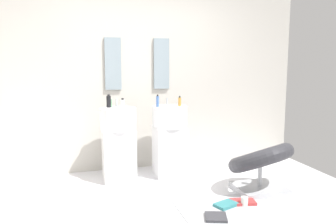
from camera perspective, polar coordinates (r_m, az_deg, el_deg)
ground_plane at (r=3.65m, az=0.05°, el=-16.59°), size 4.80×3.60×0.04m
rear_partition at (r=4.93m, az=-5.15°, el=5.74°), size 4.80×0.10×2.60m
pedestal_sink_left at (r=4.49m, az=-8.14°, el=-4.93°), size 0.46×0.46×1.04m
pedestal_sink_right at (r=4.62m, az=0.28°, el=-4.46°), size 0.46×0.46×1.04m
vanity_mirror_left at (r=4.80m, az=-9.07°, el=7.85°), size 0.22×0.03×0.70m
vanity_mirror_right at (r=4.93m, az=-1.09°, el=7.96°), size 0.22×0.03×0.70m
lounge_chair at (r=4.23m, az=14.97°, el=-8.00°), size 1.05×1.05×0.65m
area_rug at (r=3.69m, az=10.43°, el=-15.98°), size 1.01×0.87×0.01m
magazine_red at (r=3.91m, az=12.22°, el=-14.29°), size 0.29×0.21×0.03m
magazine_teal at (r=3.81m, az=9.53°, el=-14.81°), size 0.28×0.23×0.03m
magazine_charcoal at (r=3.53m, az=7.89°, el=-16.76°), size 0.26×0.26×0.03m
coffee_mug at (r=3.85m, az=12.48°, el=-14.15°), size 0.07×0.07×0.09m
soap_bottle_white at (r=4.26m, az=-7.47°, el=1.26°), size 0.05×0.05×0.14m
soap_bottle_amber at (r=4.55m, az=1.93°, el=1.73°), size 0.04×0.04×0.13m
soap_bottle_black at (r=4.49m, az=-9.74°, el=1.74°), size 0.06×0.06×0.17m
soap_bottle_blue at (r=4.47m, az=-1.73°, el=1.79°), size 0.04×0.04×0.16m
soap_bottle_green at (r=4.51m, az=-9.59°, el=1.49°), size 0.06×0.06×0.12m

